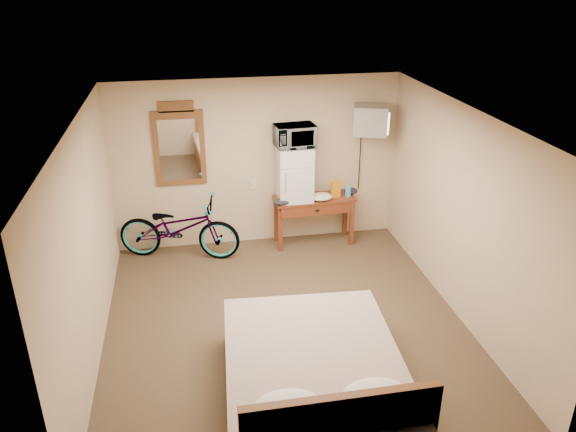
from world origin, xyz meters
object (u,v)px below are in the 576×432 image
(blue_cup, at_px, (348,191))
(bicycle, at_px, (179,228))
(wall_mirror, at_px, (179,145))
(desk, at_px, (314,207))
(mini_fridge, at_px, (295,173))
(bed, at_px, (315,381))
(crt_television, at_px, (370,120))
(microwave, at_px, (295,136))

(blue_cup, height_order, bicycle, bicycle)
(wall_mirror, height_order, bicycle, wall_mirror)
(desk, bearing_deg, blue_cup, -0.90)
(mini_fridge, bearing_deg, wall_mirror, 171.59)
(blue_cup, distance_m, bed, 3.64)
(wall_mirror, distance_m, bicycle, 1.18)
(desk, distance_m, bicycle, 2.02)
(mini_fridge, xyz_separation_m, bed, (-0.47, -3.40, -0.86))
(wall_mirror, xyz_separation_m, bicycle, (-0.10, -0.32, -1.13))
(blue_cup, distance_m, crt_television, 1.11)
(blue_cup, bearing_deg, mini_fridge, 177.30)
(mini_fridge, distance_m, crt_television, 1.32)
(microwave, relative_size, bicycle, 0.32)
(crt_television, xyz_separation_m, bed, (-1.57, -3.39, -1.60))
(desk, bearing_deg, microwave, 174.22)
(bicycle, bearing_deg, mini_fridge, -72.10)
(desk, distance_m, blue_cup, 0.55)
(mini_fridge, bearing_deg, crt_television, -0.66)
(microwave, distance_m, bed, 3.72)
(desk, xyz_separation_m, mini_fridge, (-0.30, 0.03, 0.54))
(mini_fridge, bearing_deg, blue_cup, -2.70)
(wall_mirror, distance_m, bed, 4.03)
(desk, distance_m, microwave, 1.14)
(bed, bearing_deg, desk, 77.13)
(mini_fridge, relative_size, wall_mirror, 0.67)
(bicycle, bearing_deg, crt_television, -73.47)
(desk, distance_m, crt_television, 1.51)
(crt_television, height_order, bicycle, crt_television)
(microwave, bearing_deg, blue_cup, -7.47)
(bicycle, bearing_deg, bed, -144.46)
(blue_cup, relative_size, wall_mirror, 0.12)
(desk, relative_size, crt_television, 1.89)
(bed, bearing_deg, microwave, 82.11)
(microwave, distance_m, crt_television, 1.11)
(mini_fridge, bearing_deg, desk, -5.75)
(microwave, bearing_deg, bicycle, 178.08)
(microwave, distance_m, wall_mirror, 1.63)
(blue_cup, relative_size, bed, 0.06)
(microwave, height_order, bed, microwave)
(bicycle, bearing_deg, desk, -73.38)
(bicycle, distance_m, bed, 3.54)
(mini_fridge, distance_m, microwave, 0.56)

